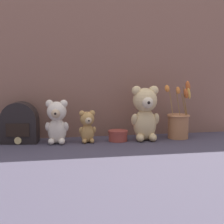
{
  "coord_description": "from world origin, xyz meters",
  "views": [
    {
      "loc": [
        -0.34,
        -1.68,
        0.36
      ],
      "look_at": [
        0.0,
        0.02,
        0.15
      ],
      "focal_mm": 55.0,
      "sensor_mm": 36.0,
      "label": 1
    }
  ],
  "objects_px": {
    "vintage_radio": "(20,124)",
    "decorative_tin_tall": "(118,136)",
    "teddy_bear_large": "(145,112)",
    "teddy_bear_medium": "(57,121)",
    "teddy_bear_small": "(87,126)",
    "flower_vase": "(178,123)"
  },
  "relations": [
    {
      "from": "vintage_radio",
      "to": "decorative_tin_tall",
      "type": "xyz_separation_m",
      "value": [
        0.49,
        -0.05,
        -0.07
      ]
    },
    {
      "from": "flower_vase",
      "to": "decorative_tin_tall",
      "type": "relative_size",
      "value": 3.05
    },
    {
      "from": "teddy_bear_small",
      "to": "vintage_radio",
      "type": "distance_m",
      "value": 0.34
    },
    {
      "from": "decorative_tin_tall",
      "to": "teddy_bear_large",
      "type": "bearing_deg",
      "value": -3.62
    },
    {
      "from": "teddy_bear_small",
      "to": "teddy_bear_medium",
      "type": "bearing_deg",
      "value": 177.5
    },
    {
      "from": "teddy_bear_medium",
      "to": "flower_vase",
      "type": "xyz_separation_m",
      "value": [
        0.64,
        0.01,
        -0.03
      ]
    },
    {
      "from": "vintage_radio",
      "to": "decorative_tin_tall",
      "type": "height_order",
      "value": "vintage_radio"
    },
    {
      "from": "teddy_bear_small",
      "to": "decorative_tin_tall",
      "type": "height_order",
      "value": "teddy_bear_small"
    },
    {
      "from": "decorative_tin_tall",
      "to": "vintage_radio",
      "type": "bearing_deg",
      "value": 174.0
    },
    {
      "from": "teddy_bear_large",
      "to": "teddy_bear_small",
      "type": "relative_size",
      "value": 1.73
    },
    {
      "from": "teddy_bear_large",
      "to": "teddy_bear_small",
      "type": "distance_m",
      "value": 0.31
    },
    {
      "from": "teddy_bear_medium",
      "to": "decorative_tin_tall",
      "type": "bearing_deg",
      "value": 0.42
    },
    {
      "from": "vintage_radio",
      "to": "teddy_bear_small",
      "type": "bearing_deg",
      "value": -10.34
    },
    {
      "from": "teddy_bear_large",
      "to": "teddy_bear_small",
      "type": "height_order",
      "value": "teddy_bear_large"
    },
    {
      "from": "teddy_bear_small",
      "to": "decorative_tin_tall",
      "type": "relative_size",
      "value": 1.61
    },
    {
      "from": "vintage_radio",
      "to": "flower_vase",
      "type": "bearing_deg",
      "value": -3.21
    },
    {
      "from": "teddy_bear_large",
      "to": "teddy_bear_medium",
      "type": "relative_size",
      "value": 1.3
    },
    {
      "from": "teddy_bear_medium",
      "to": "flower_vase",
      "type": "relative_size",
      "value": 0.7
    },
    {
      "from": "teddy_bear_large",
      "to": "flower_vase",
      "type": "height_order",
      "value": "flower_vase"
    },
    {
      "from": "teddy_bear_large",
      "to": "teddy_bear_medium",
      "type": "distance_m",
      "value": 0.45
    },
    {
      "from": "teddy_bear_small",
      "to": "vintage_radio",
      "type": "bearing_deg",
      "value": 169.66
    },
    {
      "from": "teddy_bear_small",
      "to": "flower_vase",
      "type": "distance_m",
      "value": 0.49
    }
  ]
}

